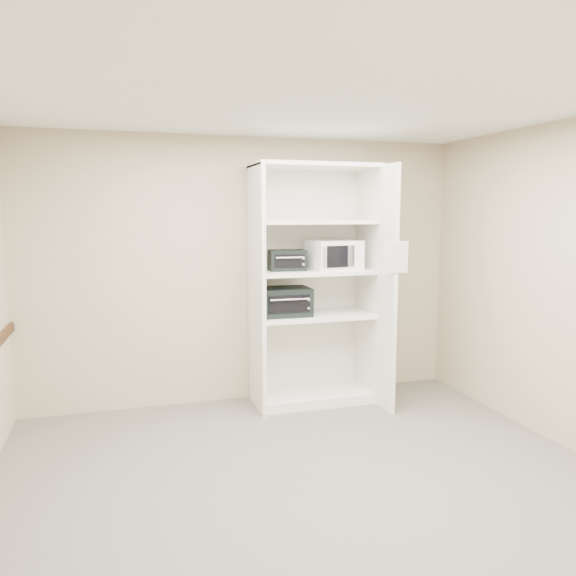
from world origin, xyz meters
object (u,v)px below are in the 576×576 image
object	(u,v)px
microwave	(334,255)
toaster_oven_upper	(287,260)
toaster_oven_lower	(284,302)
shelving_unit	(318,293)

from	to	relation	value
microwave	toaster_oven_upper	world-z (taller)	microwave
toaster_oven_upper	toaster_oven_lower	distance (m)	0.41
shelving_unit	toaster_oven_upper	xyz separation A→B (m)	(-0.32, 0.02, 0.34)
shelving_unit	toaster_oven_upper	bearing A→B (deg)	176.24
toaster_oven_upper	toaster_oven_lower	world-z (taller)	toaster_oven_upper
toaster_oven_upper	toaster_oven_lower	bearing A→B (deg)	-137.24
microwave	toaster_oven_lower	xyz separation A→B (m)	(-0.52, 0.03, -0.46)
microwave	toaster_oven_lower	bearing A→B (deg)	169.38
shelving_unit	microwave	bearing A→B (deg)	-13.89
shelving_unit	microwave	distance (m)	0.42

